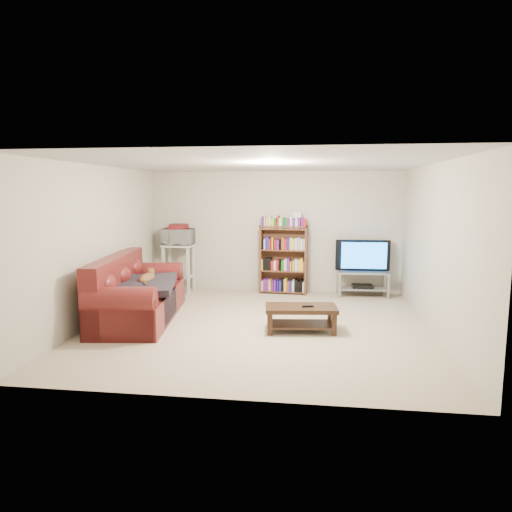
% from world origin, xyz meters
% --- Properties ---
extents(floor, '(5.00, 5.00, 0.00)m').
position_xyz_m(floor, '(0.00, 0.00, 0.00)').
color(floor, beige).
rests_on(floor, ground).
extents(ceiling, '(5.00, 5.00, 0.00)m').
position_xyz_m(ceiling, '(0.00, 0.00, 2.40)').
color(ceiling, white).
rests_on(ceiling, ground).
extents(wall_back, '(5.00, 0.00, 5.00)m').
position_xyz_m(wall_back, '(0.00, 2.50, 1.20)').
color(wall_back, beige).
rests_on(wall_back, ground).
extents(wall_front, '(5.00, 0.00, 5.00)m').
position_xyz_m(wall_front, '(0.00, -2.50, 1.20)').
color(wall_front, beige).
rests_on(wall_front, ground).
extents(wall_left, '(0.00, 5.00, 5.00)m').
position_xyz_m(wall_left, '(-2.50, 0.00, 1.20)').
color(wall_left, beige).
rests_on(wall_left, ground).
extents(wall_right, '(0.00, 5.00, 5.00)m').
position_xyz_m(wall_right, '(2.50, 0.00, 1.20)').
color(wall_right, beige).
rests_on(wall_right, ground).
extents(sofa, '(1.30, 2.46, 1.00)m').
position_xyz_m(sofa, '(-1.99, 0.10, 0.35)').
color(sofa, maroon).
rests_on(sofa, floor).
extents(blanket, '(1.13, 1.34, 0.19)m').
position_xyz_m(blanket, '(-1.78, -0.04, 0.58)').
color(blanket, black).
rests_on(blanket, sofa).
extents(cat, '(0.34, 0.67, 0.19)m').
position_xyz_m(cat, '(-1.81, 0.17, 0.64)').
color(cat, brown).
rests_on(cat, sofa).
extents(coffee_table, '(1.07, 0.62, 0.37)m').
position_xyz_m(coffee_table, '(0.63, -0.20, 0.26)').
color(coffee_table, black).
rests_on(coffee_table, floor).
extents(remote, '(0.17, 0.09, 0.02)m').
position_xyz_m(remote, '(0.73, -0.24, 0.38)').
color(remote, black).
rests_on(remote, coffee_table).
extents(tv_stand, '(0.98, 0.47, 0.48)m').
position_xyz_m(tv_stand, '(1.73, 2.22, 0.33)').
color(tv_stand, '#999EA3').
rests_on(tv_stand, floor).
extents(television, '(1.04, 0.17, 0.60)m').
position_xyz_m(television, '(1.73, 2.22, 0.78)').
color(television, black).
rests_on(television, tv_stand).
extents(dvd_player, '(0.39, 0.28, 0.06)m').
position_xyz_m(dvd_player, '(1.73, 2.22, 0.19)').
color(dvd_player, black).
rests_on(dvd_player, tv_stand).
extents(bookshelf, '(0.94, 0.34, 1.34)m').
position_xyz_m(bookshelf, '(0.20, 2.27, 0.69)').
color(bookshelf, '#55311D').
rests_on(bookshelf, floor).
extents(shelf_clutter, '(0.69, 0.22, 0.28)m').
position_xyz_m(shelf_clutter, '(0.30, 2.28, 1.44)').
color(shelf_clutter, silver).
rests_on(shelf_clutter, bookshelf).
extents(microwave_stand, '(0.61, 0.46, 0.95)m').
position_xyz_m(microwave_stand, '(-1.91, 2.19, 0.61)').
color(microwave_stand, silver).
rests_on(microwave_stand, floor).
extents(microwave, '(0.60, 0.43, 0.32)m').
position_xyz_m(microwave, '(-1.91, 2.19, 1.11)').
color(microwave, silver).
rests_on(microwave, microwave_stand).
extents(game_boxes, '(0.36, 0.32, 0.05)m').
position_xyz_m(game_boxes, '(-1.91, 2.19, 1.30)').
color(game_boxes, maroon).
rests_on(game_boxes, microwave).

